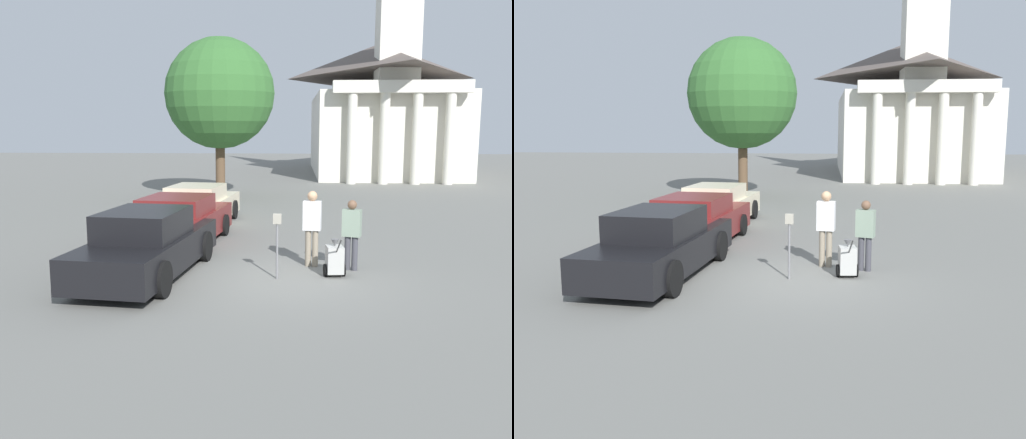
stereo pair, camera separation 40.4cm
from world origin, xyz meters
TOP-DOWN VIEW (x-y plane):
  - ground_plane at (0.00, 0.00)m, footprint 120.00×120.00m
  - parked_car_black at (-2.89, 0.16)m, footprint 2.39×5.29m
  - parked_car_maroon at (-2.89, 3.61)m, footprint 2.48×5.10m
  - parked_car_cream at (-2.89, 6.83)m, footprint 2.38×5.08m
  - parking_meter at (-0.01, 0.09)m, footprint 0.18×0.09m
  - person_worker at (0.78, 1.28)m, footprint 0.45×0.29m
  - person_supervisor at (1.68, 0.98)m, footprint 0.47×0.34m
  - equipment_cart at (1.26, 0.39)m, footprint 0.50×1.00m
  - church at (6.42, 29.79)m, footprint 9.41×17.77m
  - shade_tree at (-3.09, 14.42)m, footprint 5.04×5.04m

SIDE VIEW (x-z plane):
  - ground_plane at x=0.00m, z-range 0.00..0.00m
  - equipment_cart at x=1.26m, z-range -0.11..0.89m
  - parked_car_cream at x=-2.89m, z-range -0.04..1.33m
  - parked_car_maroon at x=-2.89m, z-range -0.04..1.34m
  - parked_car_black at x=-2.89m, z-range -0.06..1.45m
  - person_supervisor at x=1.68m, z-range 0.11..1.75m
  - parking_meter at x=-0.01m, z-range 0.28..1.72m
  - person_worker at x=0.78m, z-range 0.13..1.94m
  - shade_tree at x=-3.09m, z-range 1.13..8.45m
  - church at x=6.42m, z-range -6.72..17.24m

